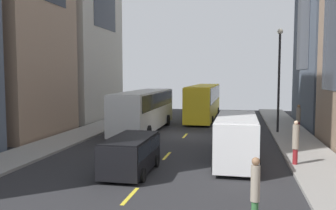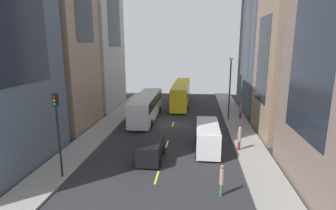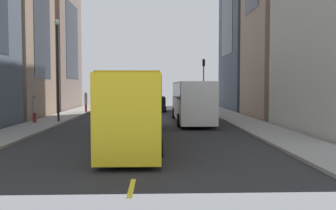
{
  "view_description": "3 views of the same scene",
  "coord_description": "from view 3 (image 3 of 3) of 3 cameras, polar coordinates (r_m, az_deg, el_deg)",
  "views": [
    {
      "loc": [
        4.09,
        -26.79,
        4.66
      ],
      "look_at": [
        -0.85,
        -2.43,
        2.58
      ],
      "focal_mm": 37.9,
      "sensor_mm": 36.0,
      "label": 1
    },
    {
      "loc": [
        2.81,
        -32.1,
        9.75
      ],
      "look_at": [
        -0.71,
        0.55,
        2.32
      ],
      "focal_mm": 28.4,
      "sensor_mm": 36.0,
      "label": 2
    },
    {
      "loc": [
        -0.71,
        31.56,
        3.06
      ],
      "look_at": [
        -1.8,
        1.19,
        1.4
      ],
      "focal_mm": 38.39,
      "sensor_mm": 36.0,
      "label": 3
    }
  ],
  "objects": [
    {
      "name": "building_east_1",
      "position": [
        37.35,
        -25.12,
        10.76
      ],
      "size": [
        7.8,
        8.72,
        16.42
      ],
      "color": "#937760",
      "rests_on": "ground"
    },
    {
      "name": "pedestrian_waiting_curb",
      "position": [
        30.02,
        -20.45,
        -0.41
      ],
      "size": [
        0.35,
        0.35,
        2.17
      ],
      "rotation": [
        0.0,
        0.0,
        3.14
      ],
      "color": "maroon",
      "rests_on": "ground"
    },
    {
      "name": "lane_stripe_0",
      "position": [
        52.66,
        -2.83,
        -0.21
      ],
      "size": [
        0.16,
        2.0,
        0.01
      ],
      "primitive_type": "cube",
      "color": "yellow",
      "rests_on": "ground"
    },
    {
      "name": "lane_stripe_3",
      "position": [
        31.72,
        -3.34,
        -2.4
      ],
      "size": [
        0.16,
        2.0,
        0.01
      ],
      "primitive_type": "cube",
      "color": "yellow",
      "rests_on": "ground"
    },
    {
      "name": "pedestrian_walking_far",
      "position": [
        40.47,
        -12.91,
        0.61
      ],
      "size": [
        0.33,
        0.33,
        2.24
      ],
      "rotation": [
        0.0,
        0.0,
        2.81
      ],
      "color": "maroon",
      "rests_on": "ground"
    },
    {
      "name": "sidewalk_west",
      "position": [
        32.55,
        11.07,
        -2.19
      ],
      "size": [
        2.98,
        44.0,
        0.15
      ],
      "primitive_type": "cube",
      "color": "gray",
      "rests_on": "ground"
    },
    {
      "name": "lane_stripe_4",
      "position": [
        24.76,
        -3.7,
        -3.96
      ],
      "size": [
        0.16,
        2.0,
        0.01
      ],
      "primitive_type": "cube",
      "color": "yellow",
      "rests_on": "ground"
    },
    {
      "name": "streetcar_yellow",
      "position": [
        19.84,
        -4.97,
        0.42
      ],
      "size": [
        2.7,
        14.75,
        3.59
      ],
      "color": "yellow",
      "rests_on": "ground"
    },
    {
      "name": "building_east_0",
      "position": [
        48.64,
        -19.19,
        9.53
      ],
      "size": [
        7.3,
        11.61,
        17.27
      ],
      "color": "#7A665B",
      "rests_on": "ground"
    },
    {
      "name": "sidewalk_east",
      "position": [
        32.9,
        -17.59,
        -2.23
      ],
      "size": [
        2.98,
        44.0,
        0.15
      ],
      "primitive_type": "cube",
      "color": "gray",
      "rests_on": "ground"
    },
    {
      "name": "pedestrian_crossing_mid",
      "position": [
        47.86,
        -8.44,
        0.87
      ],
      "size": [
        0.28,
        0.28,
        2.2
      ],
      "rotation": [
        0.0,
        0.0,
        2.07
      ],
      "color": "#336B38",
      "rests_on": "ground"
    },
    {
      "name": "traffic_light_near_corner",
      "position": [
        46.87,
        5.67,
        4.87
      ],
      "size": [
        0.32,
        0.44,
        6.3
      ],
      "color": "black",
      "rests_on": "ground"
    },
    {
      "name": "lane_stripe_2",
      "position": [
        38.69,
        -3.11,
        -1.41
      ],
      "size": [
        0.16,
        2.0,
        0.01
      ],
      "primitive_type": "cube",
      "color": "yellow",
      "rests_on": "ground"
    },
    {
      "name": "car_black_0",
      "position": [
        42.46,
        -1.74,
        0.38
      ],
      "size": [
        2.06,
        4.28,
        1.75
      ],
      "color": "black",
      "rests_on": "ground"
    },
    {
      "name": "city_bus_white",
      "position": [
        29.96,
        3.73,
        1.11
      ],
      "size": [
        2.8,
        11.54,
        3.35
      ],
      "color": "silver",
      "rests_on": "ground"
    },
    {
      "name": "streetlamp_near",
      "position": [
        30.27,
        -17.14,
        6.77
      ],
      "size": [
        0.44,
        0.44,
        8.16
      ],
      "color": "black",
      "rests_on": "ground"
    },
    {
      "name": "lane_stripe_6",
      "position": [
        11.02,
        -5.82,
        -12.97
      ],
      "size": [
        0.16,
        2.0,
        0.01
      ],
      "primitive_type": "cube",
      "color": "yellow",
      "rests_on": "ground"
    },
    {
      "name": "ground_plane",
      "position": [
        31.72,
        -3.34,
        -2.41
      ],
      "size": [
        43.17,
        43.17,
        0.0
      ],
      "primitive_type": "plane",
      "color": "#28282B"
    },
    {
      "name": "lane_stripe_1",
      "position": [
        45.67,
        -2.95,
        -0.71
      ],
      "size": [
        0.16,
        2.0,
        0.01
      ],
      "primitive_type": "cube",
      "color": "yellow",
      "rests_on": "ground"
    },
    {
      "name": "lane_stripe_5",
      "position": [
        17.84,
        -4.34,
        -6.73
      ],
      "size": [
        0.16,
        2.0,
        0.01
      ],
      "primitive_type": "cube",
      "color": "yellow",
      "rests_on": "ground"
    },
    {
      "name": "delivery_van_white",
      "position": [
        40.07,
        -8.76,
        0.88
      ],
      "size": [
        2.25,
        5.88,
        2.58
      ],
      "color": "white",
      "rests_on": "ground"
    }
  ]
}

